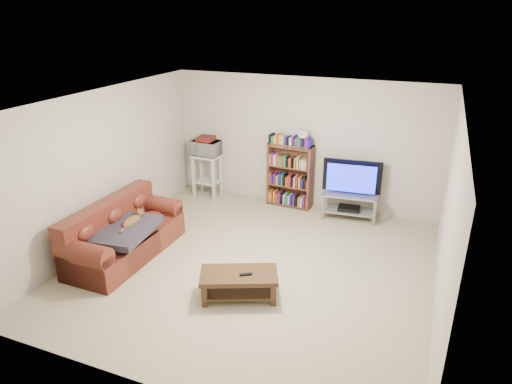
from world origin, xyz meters
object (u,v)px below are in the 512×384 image
at_px(sofa, 122,237).
at_px(bookshelf, 290,175).
at_px(coffee_table, 239,281).
at_px(tv_stand, 350,202).

distance_m(sofa, bookshelf, 3.26).
height_order(sofa, coffee_table, sofa).
bearing_deg(tv_stand, sofa, -144.23).
height_order(sofa, bookshelf, bookshelf).
height_order(coffee_table, tv_stand, tv_stand).
relative_size(tv_stand, bookshelf, 0.81).
distance_m(coffee_table, tv_stand, 3.06).
bearing_deg(coffee_table, tv_stand, 50.58).
relative_size(sofa, bookshelf, 1.63).
bearing_deg(coffee_table, bookshelf, 72.53).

